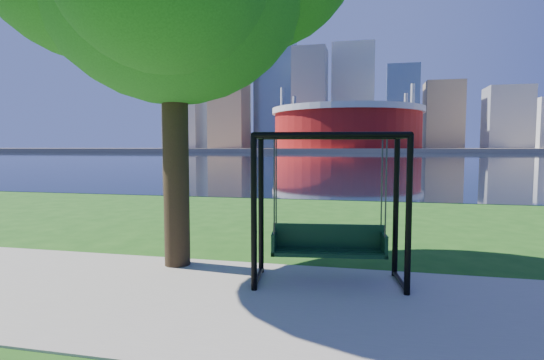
% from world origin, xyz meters
% --- Properties ---
extents(ground, '(900.00, 900.00, 0.00)m').
position_xyz_m(ground, '(0.00, 0.00, 0.00)').
color(ground, '#1E5114').
rests_on(ground, ground).
extents(path, '(120.00, 4.00, 0.03)m').
position_xyz_m(path, '(0.00, -0.50, 0.01)').
color(path, '#9E937F').
rests_on(path, ground).
extents(river, '(900.00, 180.00, 0.02)m').
position_xyz_m(river, '(0.00, 102.00, 0.01)').
color(river, black).
rests_on(river, ground).
extents(far_bank, '(900.00, 228.00, 2.00)m').
position_xyz_m(far_bank, '(0.00, 306.00, 1.00)').
color(far_bank, '#937F60').
rests_on(far_bank, ground).
extents(stadium, '(83.00, 83.00, 32.00)m').
position_xyz_m(stadium, '(-10.00, 235.00, 14.23)').
color(stadium, maroon).
rests_on(stadium, far_bank).
extents(skyline, '(392.00, 66.00, 96.50)m').
position_xyz_m(skyline, '(-4.27, 319.39, 35.89)').
color(skyline, gray).
rests_on(skyline, far_bank).
extents(swing, '(2.57, 1.37, 2.52)m').
position_xyz_m(swing, '(0.60, 0.61, 1.22)').
color(swing, black).
rests_on(swing, ground).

